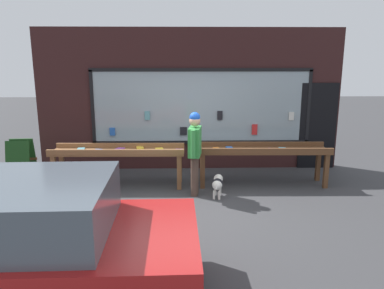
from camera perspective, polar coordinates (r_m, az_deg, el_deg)
The scene contains 7 objects.
ground_plane at distance 7.16m, azimuth 0.03°, elevation -8.90°, with size 40.00×40.00×0.00m, color #38383A.
shopfront_facade at distance 9.09m, azimuth 0.02°, elevation 6.68°, with size 7.26×0.29×3.38m.
display_table_left at distance 8.06m, azimuth -11.17°, elevation -1.40°, with size 2.80×0.71×0.86m.
display_table_right at distance 8.12m, azimuth 10.76°, elevation -1.21°, with size 2.80×0.72×0.87m.
person_browsing at distance 7.31m, azimuth 0.43°, elevation -0.43°, with size 0.28×0.66×1.67m.
small_dog at distance 7.40m, azimuth 3.91°, elevation -5.92°, with size 0.27×0.57×0.40m.
sandwich_board_sign at distance 8.98m, azimuth -24.59°, elevation -2.30°, with size 0.56×0.64×0.95m.
Camera 1 is at (-0.18, -6.64, 2.67)m, focal length 35.00 mm.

